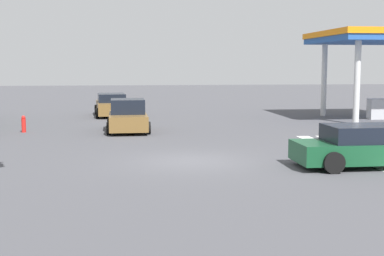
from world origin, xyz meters
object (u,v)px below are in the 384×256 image
at_px(car_1, 364,147).
at_px(car_2, 112,105).
at_px(car_3, 128,117).
at_px(fire_hydrant, 24,124).

xyz_separation_m(car_1, car_2, (19.59, 8.76, 0.05)).
bearing_deg(car_1, car_3, 125.89).
bearing_deg(car_3, car_2, -174.23).
height_order(car_2, car_3, car_3).
xyz_separation_m(car_2, car_3, (-8.76, -1.01, 0.02)).
height_order(car_1, car_2, car_2).
bearing_deg(car_1, car_2, 114.40).
height_order(car_3, fire_hydrant, car_3).
height_order(car_1, fire_hydrant, car_1).
relative_size(car_3, fire_hydrant, 4.89).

